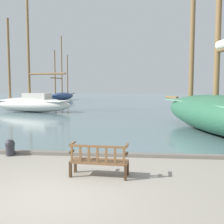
{
  "coord_description": "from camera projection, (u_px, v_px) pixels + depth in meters",
  "views": [
    {
      "loc": [
        2.0,
        -5.96,
        2.52
      ],
      "look_at": [
        0.46,
        10.0,
        1.0
      ],
      "focal_mm": 45.0,
      "sensor_mm": 36.0,
      "label": 1
    }
  ],
  "objects": [
    {
      "name": "sailboat_distant_harbor",
      "position": [
        32.0,
        102.0,
        26.02
      ],
      "size": [
        9.75,
        4.23,
        10.99
      ],
      "color": "silver",
      "rests_on": "harbor_water"
    },
    {
      "name": "sailboat_outer_port",
      "position": [
        218.0,
        108.0,
        14.45
      ],
      "size": [
        5.62,
        13.18,
        15.6
      ],
      "color": "#2D6647",
      "rests_on": "harbor_water"
    },
    {
      "name": "mooring_bollard",
      "position": [
        10.0,
        147.0,
        10.1
      ],
      "size": [
        0.35,
        0.35,
        0.59
      ],
      "color": "#2D2D33",
      "rests_on": "ground"
    },
    {
      "name": "ground_plane",
      "position": [
        49.0,
        197.0,
        6.33
      ],
      "size": [
        160.0,
        160.0,
        0.0
      ],
      "primitive_type": "plane",
      "color": "gray"
    },
    {
      "name": "park_bench",
      "position": [
        99.0,
        160.0,
        7.74
      ],
      "size": [
        1.64,
        0.64,
        0.92
      ],
      "color": "#3D2A19",
      "rests_on": "ground"
    },
    {
      "name": "harbor_water",
      "position": [
        128.0,
        99.0,
        49.93
      ],
      "size": [
        100.0,
        80.0,
        0.08
      ],
      "primitive_type": "cube",
      "color": "slate",
      "rests_on": "ground"
    },
    {
      "name": "quay_edge_kerb",
      "position": [
        83.0,
        154.0,
        10.14
      ],
      "size": [
        40.0,
        0.3,
        0.12
      ],
      "primitive_type": "cube",
      "color": "slate",
      "rests_on": "ground"
    },
    {
      "name": "sailboat_outer_starboard",
      "position": [
        62.0,
        95.0,
        45.74
      ],
      "size": [
        3.11,
        10.35,
        10.4
      ],
      "color": "navy",
      "rests_on": "harbor_water"
    }
  ]
}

